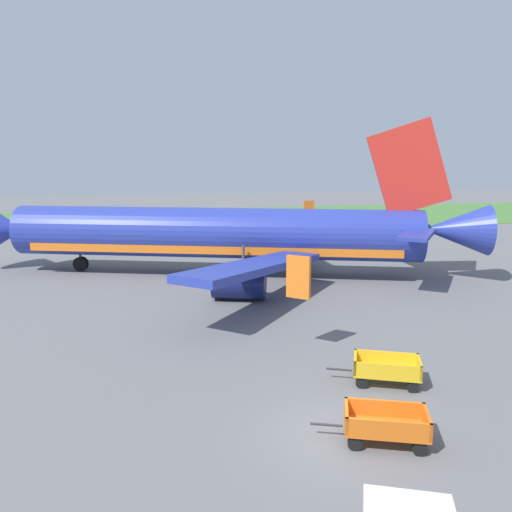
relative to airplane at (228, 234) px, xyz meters
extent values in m
plane|color=slate|center=(-0.18, -23.14, -3.05)|extent=(220.00, 220.00, 0.00)
cube|color=#477A38|center=(-0.18, 36.05, -3.02)|extent=(220.00, 28.00, 0.06)
cylinder|color=#28389E|center=(-0.98, 0.33, 0.10)|extent=(29.59, 13.17, 3.70)
cube|color=orange|center=(-0.98, 0.33, -0.92)|extent=(26.69, 12.03, 0.56)
cone|color=#28389E|center=(-16.60, 5.65, 0.10)|extent=(4.20, 4.46, 3.63)
cone|color=#28389E|center=(15.26, -5.19, 0.60)|extent=(5.39, 4.78, 3.52)
cube|color=#28389E|center=(0.24, -8.90, -0.57)|extent=(10.46, 11.54, 1.35)
cube|color=orange|center=(0.63, -15.90, 0.38)|extent=(0.96, 0.87, 1.90)
cylinder|color=navy|center=(-0.42, -7.03, -1.92)|extent=(3.71, 3.02, 2.10)
cube|color=#28389E|center=(5.62, 6.91, -0.57)|extent=(3.32, 13.12, 1.35)
cube|color=orange|center=(10.20, 12.21, 0.38)|extent=(1.11, 0.26, 1.90)
cylinder|color=navy|center=(3.95, 5.83, -1.92)|extent=(3.71, 3.02, 2.10)
cube|color=red|center=(12.09, -4.11, 4.85)|extent=(5.77, 2.27, 6.88)
cube|color=#28389E|center=(11.25, -7.21, 0.70)|extent=(4.56, 5.24, 0.24)
cube|color=#28389E|center=(13.31, -1.15, 0.70)|extent=(1.87, 5.22, 0.24)
cylinder|color=#4C4C51|center=(-10.92, 3.72, -1.48)|extent=(0.20, 0.20, 2.04)
cylinder|color=black|center=(-10.92, 3.72, -2.50)|extent=(1.19, 0.78, 1.10)
cylinder|color=#4C4C51|center=(0.68, -2.56, -1.48)|extent=(0.20, 0.20, 2.04)
cylinder|color=black|center=(0.68, -2.56, -2.50)|extent=(1.19, 0.78, 1.10)
cylinder|color=#4C4C51|center=(2.10, 1.61, -1.48)|extent=(0.20, 0.20, 2.04)
cylinder|color=black|center=(2.10, 1.61, -2.50)|extent=(1.19, 0.78, 1.10)
cube|color=orange|center=(1.09, -23.78, -2.57)|extent=(2.83, 2.20, 0.08)
cube|color=orange|center=(0.85, -24.39, -2.26)|extent=(2.37, 0.98, 0.55)
cube|color=orange|center=(1.32, -23.18, -2.26)|extent=(2.37, 0.98, 0.55)
cube|color=orange|center=(-0.04, -23.36, -2.26)|extent=(0.59, 1.34, 0.55)
cube|color=orange|center=(2.21, -24.21, -2.26)|extent=(0.59, 1.34, 0.55)
cylinder|color=#2D2D33|center=(-0.60, -23.14, -2.61)|extent=(0.96, 0.43, 0.08)
cylinder|color=black|center=(0.01, -23.97, -2.83)|extent=(0.47, 0.31, 0.44)
cylinder|color=black|center=(0.41, -22.93, -2.83)|extent=(0.47, 0.31, 0.44)
cylinder|color=black|center=(1.76, -24.64, -2.83)|extent=(0.47, 0.31, 0.44)
cylinder|color=black|center=(2.16, -23.59, -2.83)|extent=(0.47, 0.31, 0.44)
cube|color=gold|center=(3.00, -19.94, -2.57)|extent=(2.85, 2.28, 0.08)
cube|color=gold|center=(2.74, -20.54, -2.26)|extent=(2.33, 1.08, 0.55)
cube|color=gold|center=(3.26, -19.34, -2.26)|extent=(2.33, 1.08, 0.55)
cube|color=gold|center=(1.90, -19.46, -2.26)|extent=(0.65, 1.32, 0.55)
cube|color=gold|center=(4.10, -20.41, -2.26)|extent=(0.65, 1.32, 0.55)
cylinder|color=#2D2D33|center=(1.34, -19.22, -2.61)|extent=(0.95, 0.47, 0.08)
cylinder|color=black|center=(1.91, -20.08, -2.83)|extent=(0.47, 0.32, 0.44)
cylinder|color=black|center=(2.36, -19.05, -2.83)|extent=(0.47, 0.32, 0.44)
cylinder|color=black|center=(3.64, -20.82, -2.83)|extent=(0.47, 0.32, 0.44)
cylinder|color=black|center=(4.08, -19.80, -2.83)|extent=(0.47, 0.32, 0.44)
camera|label=1|loc=(-5.83, -37.04, 5.56)|focal=36.02mm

